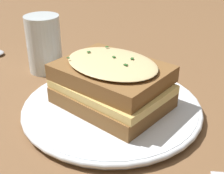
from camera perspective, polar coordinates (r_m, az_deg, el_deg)
name	(u,v)px	position (r m, az deg, el deg)	size (l,w,h in m)	color
ground_plane	(122,106)	(0.49, 1.75, -3.41)	(2.40, 2.40, 0.00)	brown
dinner_plate	(112,107)	(0.47, 0.00, -3.69)	(0.27, 0.27, 0.01)	white
sandwich	(112,83)	(0.46, -0.02, 0.75)	(0.20, 0.19, 0.07)	brown
water_glass	(44,44)	(0.60, -12.32, 7.69)	(0.06, 0.06, 0.11)	silver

